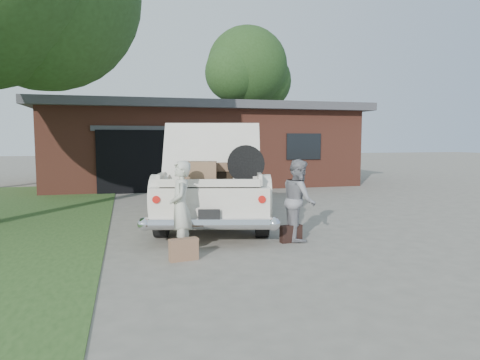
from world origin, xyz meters
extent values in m
plane|color=gray|center=(0.00, 0.00, 0.00)|extent=(90.00, 90.00, 0.00)
cube|color=brown|center=(1.00, 11.50, 1.50)|extent=(12.00, 7.00, 3.00)
cube|color=#4C4C51|center=(1.00, 11.50, 3.15)|extent=(12.80, 7.80, 0.30)
cube|color=black|center=(-1.50, 8.05, 1.10)|extent=(3.20, 0.30, 2.20)
cube|color=#4C4C51|center=(-1.50, 7.98, 2.25)|extent=(3.50, 0.12, 0.18)
cube|color=black|center=(4.50, 7.98, 1.60)|extent=(1.40, 0.08, 1.00)
cylinder|color=#38281E|center=(5.02, 17.76, 2.47)|extent=(0.44, 0.44, 4.93)
sphere|color=#2A4F20|center=(5.02, 17.76, 6.17)|extent=(4.82, 4.82, 4.82)
sphere|color=#2A4F20|center=(6.10, 18.24, 5.46)|extent=(3.62, 3.62, 3.62)
sphere|color=#2A4F20|center=(4.06, 17.16, 5.73)|extent=(3.38, 3.38, 3.38)
cube|color=beige|center=(-0.09, 2.50, 0.69)|extent=(3.36, 5.84, 0.72)
cube|color=beige|center=(-0.01, 2.82, 1.32)|extent=(2.29, 2.57, 0.57)
cube|color=black|center=(0.24, 3.83, 1.30)|extent=(1.68, 0.50, 0.48)
cube|color=black|center=(-0.26, 1.80, 1.30)|extent=(1.68, 0.50, 0.48)
cylinder|color=black|center=(-1.48, 0.91, 0.36)|extent=(0.41, 0.76, 0.73)
cylinder|color=black|center=(0.40, 0.45, 0.36)|extent=(0.41, 0.76, 0.73)
cylinder|color=black|center=(-0.58, 4.54, 0.36)|extent=(0.41, 0.76, 0.73)
cylinder|color=black|center=(1.30, 4.08, 0.36)|extent=(0.41, 0.76, 0.73)
cylinder|color=silver|center=(-0.76, -0.23, 0.44)|extent=(2.24, 0.74, 0.20)
cylinder|color=#A5140F|center=(-1.62, 0.07, 0.86)|extent=(0.15, 0.14, 0.13)
cylinder|color=#A5140F|center=(0.13, -0.37, 0.86)|extent=(0.15, 0.14, 0.13)
cube|color=black|center=(-0.77, -0.25, 0.61)|extent=(0.37, 0.11, 0.19)
cube|color=black|center=(-0.59, 0.47, 1.07)|extent=(1.95, 1.59, 0.04)
cube|color=beige|center=(-1.45, 0.68, 1.18)|extent=(0.36, 1.19, 0.20)
cube|color=beige|center=(0.26, 0.25, 1.18)|extent=(0.36, 1.19, 0.20)
cube|color=beige|center=(-0.74, -0.12, 1.13)|extent=(1.72, 0.49, 0.13)
cube|color=beige|center=(-0.52, 0.75, 1.64)|extent=(1.95, 1.09, 1.12)
cube|color=#432F1C|center=(-0.71, 0.72, 1.19)|extent=(0.70, 0.54, 0.20)
cube|color=#876244|center=(-0.83, 0.25, 1.29)|extent=(0.65, 0.50, 0.40)
cube|color=black|center=(-0.49, 0.66, 1.20)|extent=(0.79, 0.61, 0.22)
cube|color=#855F44|center=(-0.44, 0.53, 1.37)|extent=(0.51, 0.40, 0.16)
cylinder|color=black|center=(0.02, 0.26, 1.43)|extent=(0.71, 0.34, 0.69)
imported|color=beige|center=(-1.26, -0.34, 0.77)|extent=(0.41, 0.59, 1.53)
imported|color=gray|center=(0.99, 0.05, 0.76)|extent=(0.69, 0.83, 1.52)
cube|color=#906549|center=(-1.28, -0.78, 0.17)|extent=(0.47, 0.22, 0.35)
cube|color=black|center=(0.78, -0.11, 0.16)|extent=(0.42, 0.19, 0.32)
camera|label=1|loc=(-2.11, -7.30, 1.88)|focal=32.00mm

